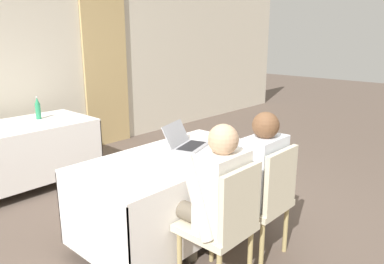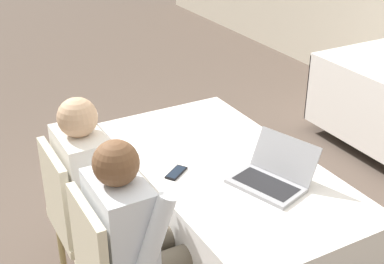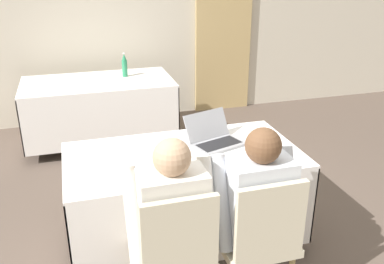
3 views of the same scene
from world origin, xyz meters
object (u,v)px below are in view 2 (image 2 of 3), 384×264
(cell_phone, at_px, (176,173))
(chair_near_left, at_px, (83,214))
(laptop, at_px, (271,177))
(person_white_shirt, at_px, (138,236))
(person_checkered_shirt, at_px, (99,184))

(cell_phone, distance_m, chair_near_left, 0.55)
(laptop, xyz_separation_m, person_white_shirt, (-0.02, -0.73, -0.11))
(chair_near_left, bearing_deg, person_white_shirt, -168.40)
(chair_near_left, xyz_separation_m, person_white_shirt, (0.50, 0.10, 0.16))
(cell_phone, bearing_deg, chair_near_left, -147.77)
(cell_phone, height_order, chair_near_left, chair_near_left)
(laptop, bearing_deg, chair_near_left, -139.72)
(laptop, relative_size, chair_near_left, 0.48)
(laptop, relative_size, person_checkered_shirt, 0.38)
(cell_phone, height_order, person_white_shirt, person_white_shirt)
(laptop, height_order, person_checkered_shirt, person_checkered_shirt)
(laptop, xyz_separation_m, chair_near_left, (-0.52, -0.83, -0.27))
(laptop, relative_size, cell_phone, 2.90)
(chair_near_left, distance_m, person_checkered_shirt, 0.19)
(person_checkered_shirt, distance_m, person_white_shirt, 0.50)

